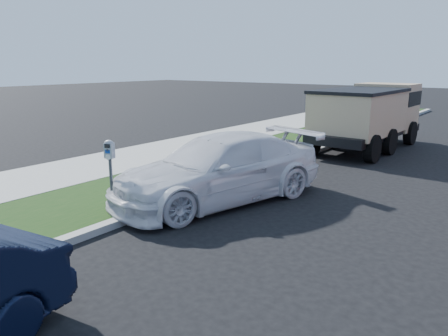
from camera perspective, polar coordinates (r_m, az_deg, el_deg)
The scene contains 5 objects.
ground at distance 8.54m, azimuth 3.58°, elevation -9.12°, with size 120.00×120.00×0.00m, color black.
streetside at distance 13.48m, azimuth -11.76°, elevation -0.59°, with size 6.12×50.00×0.15m.
parking_meter at distance 9.77m, azimuth -14.68°, elevation 1.10°, with size 0.24×0.19×1.54m.
white_wagon at distance 10.62m, azimuth -0.41°, elevation -0.01°, with size 2.25×5.52×1.60m, color white.
dump_truck at distance 18.16m, azimuth 18.47°, elevation 6.82°, with size 2.69×6.37×2.46m.
Camera 1 is at (4.27, -6.63, 3.28)m, focal length 35.00 mm.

